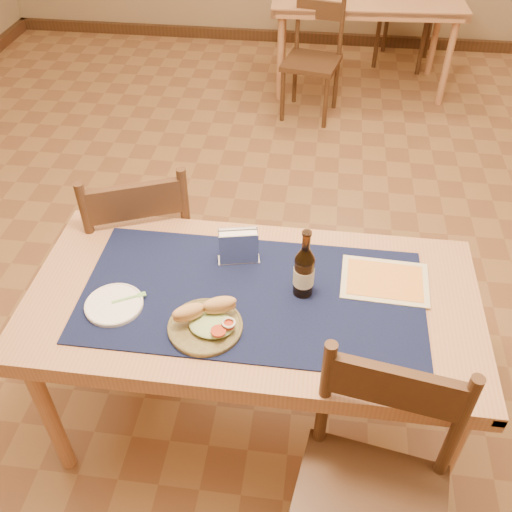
# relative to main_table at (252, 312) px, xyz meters

# --- Properties ---
(room) EXTENTS (6.04, 7.04, 2.84)m
(room) POSITION_rel_main_table_xyz_m (0.00, 0.80, 0.73)
(room) COLOR olive
(room) RESTS_ON ground
(main_table) EXTENTS (1.60, 0.80, 0.75)m
(main_table) POSITION_rel_main_table_xyz_m (0.00, 0.00, 0.00)
(main_table) COLOR #B17B53
(main_table) RESTS_ON ground
(placemat) EXTENTS (1.20, 0.60, 0.01)m
(placemat) POSITION_rel_main_table_xyz_m (0.00, 0.00, 0.09)
(placemat) COLOR #10143C
(placemat) RESTS_ON main_table
(baseboard) EXTENTS (6.00, 7.00, 0.10)m
(baseboard) POSITION_rel_main_table_xyz_m (0.00, 0.80, -0.62)
(baseboard) COLOR #422617
(baseboard) RESTS_ON ground
(back_table) EXTENTS (1.51, 0.82, 0.75)m
(back_table) POSITION_rel_main_table_xyz_m (0.46, 3.35, -0.00)
(back_table) COLOR #B17B53
(back_table) RESTS_ON ground
(chair_main_far) EXTENTS (0.59, 0.59, 0.98)m
(chair_main_far) POSITION_rel_main_table_xyz_m (-0.57, 0.49, -0.16)
(chair_main_far) COLOR #422617
(chair_main_far) RESTS_ON ground
(chair_main_near) EXTENTS (0.52, 0.52, 0.98)m
(chair_main_near) POSITION_rel_main_table_xyz_m (0.43, -0.56, -0.16)
(chair_main_near) COLOR #422617
(chair_main_near) RESTS_ON ground
(chair_back_near) EXTENTS (0.47, 0.47, 0.85)m
(chair_back_near) POSITION_rel_main_table_xyz_m (0.08, 2.83, -0.22)
(chair_back_near) COLOR #422617
(chair_back_near) RESTS_ON ground
(chair_back_far) EXTENTS (0.56, 0.56, 1.00)m
(chair_back_far) POSITION_rel_main_table_xyz_m (0.84, 3.86, -0.15)
(chair_back_far) COLOR #422617
(chair_back_far) RESTS_ON ground
(sandwich_plate) EXTENTS (0.25, 0.25, 0.10)m
(sandwich_plate) POSITION_rel_main_table_xyz_m (-0.13, -0.17, 0.11)
(sandwich_plate) COLOR olive
(sandwich_plate) RESTS_ON placemat
(side_plate) EXTENTS (0.20, 0.20, 0.02)m
(side_plate) POSITION_rel_main_table_xyz_m (-0.47, -0.12, 0.10)
(side_plate) COLOR white
(side_plate) RESTS_ON placemat
(fork) EXTENTS (0.11, 0.07, 0.00)m
(fork) POSITION_rel_main_table_xyz_m (-0.41, -0.08, 0.10)
(fork) COLOR #76BE68
(fork) RESTS_ON side_plate
(beer_bottle) EXTENTS (0.07, 0.07, 0.27)m
(beer_bottle) POSITION_rel_main_table_xyz_m (0.17, 0.04, 0.19)
(beer_bottle) COLOR #43260C
(beer_bottle) RESTS_ON placemat
(napkin_holder) EXTENTS (0.16, 0.09, 0.14)m
(napkin_holder) POSITION_rel_main_table_xyz_m (-0.07, 0.17, 0.15)
(napkin_holder) COLOR silver
(napkin_holder) RESTS_ON placemat
(menu_card) EXTENTS (0.32, 0.24, 0.01)m
(menu_card) POSITION_rel_main_table_xyz_m (0.47, 0.13, 0.09)
(menu_card) COLOR beige
(menu_card) RESTS_ON placemat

